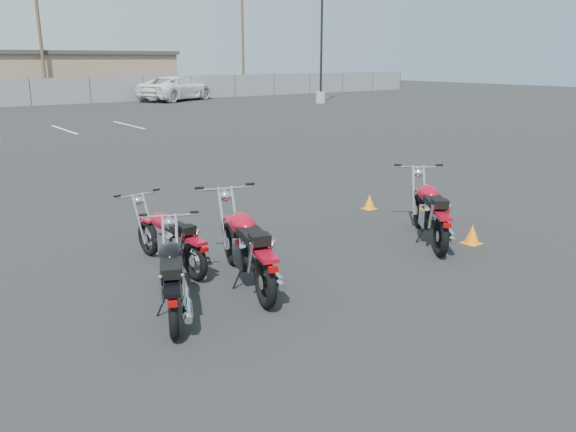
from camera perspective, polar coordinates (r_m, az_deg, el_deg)
ground at (r=8.53m, az=1.31°, el=-5.30°), size 120.00×120.00×0.00m
motorcycle_front_red at (r=8.60m, az=-11.86°, el=-2.24°), size 0.79×2.05×1.00m
motorcycle_second_black at (r=7.08m, az=-11.63°, el=-6.06°), size 1.26×2.04×1.03m
motorcycle_third_red at (r=7.78m, az=-4.13°, el=-3.19°), size 1.18×2.41×1.19m
motorcycle_rear_red at (r=9.93m, az=14.31°, el=0.42°), size 1.79×2.13×1.15m
training_cone_near at (r=11.93m, az=8.28°, el=1.44°), size 0.26×0.26×0.31m
training_cone_far at (r=10.09m, az=18.20°, el=-1.76°), size 0.28×0.28×0.33m
light_pole_east at (r=41.00m, az=3.39°, el=15.41°), size 0.80×0.70×10.91m
tan_building_east at (r=52.46m, az=-20.47°, el=13.41°), size 14.40×9.40×3.70m
utility_pole_c at (r=46.61m, az=-23.88°, el=16.40°), size 1.80×0.24×9.00m
utility_pole_d at (r=54.59m, az=-4.62°, el=17.33°), size 1.80×0.24×9.00m
white_van at (r=44.42m, az=-11.35°, el=13.26°), size 6.12×8.00×2.84m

